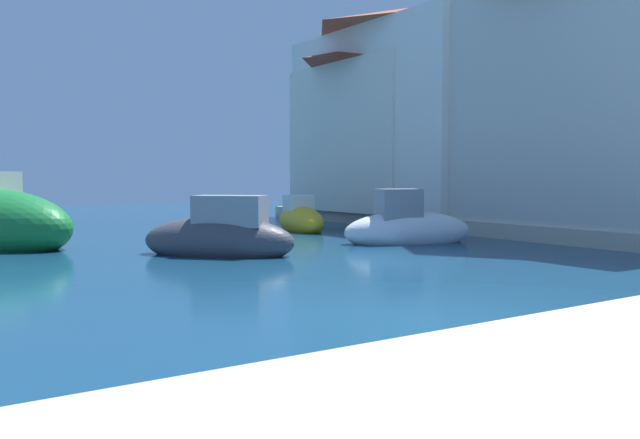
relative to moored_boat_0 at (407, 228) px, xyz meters
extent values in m
plane|color=navy|center=(-6.70, -8.30, -0.45)|extent=(80.00, 80.00, 0.00)
cube|color=#BCB29E|center=(6.30, -2.30, -0.20)|extent=(6.00, 32.00, 0.50)
ellipsoid|color=white|center=(0.04, -0.01, -0.11)|extent=(4.20, 2.54, 1.23)
cube|color=gray|center=(-0.26, 0.09, 0.71)|extent=(1.45, 1.26, 0.91)
ellipsoid|color=gold|center=(-0.14, 5.76, -0.13)|extent=(2.25, 4.03, 1.16)
cube|color=white|center=(-0.06, 6.05, 0.53)|extent=(1.19, 1.43, 0.62)
ellipsoid|color=#3F3F47|center=(-5.95, 0.34, -0.10)|extent=(3.78, 3.81, 1.27)
cube|color=gray|center=(-5.73, 0.11, 0.67)|extent=(1.87, 1.88, 0.78)
cube|color=beige|center=(6.30, -1.65, 3.80)|extent=(5.78, 9.29, 7.50)
cube|color=silver|center=(6.30, 7.98, 3.18)|extent=(6.69, 7.44, 6.26)
pyramid|color=brown|center=(6.30, 7.98, 6.92)|extent=(7.09, 7.89, 1.20)
cube|color=white|center=(6.30, 6.74, 3.83)|extent=(6.44, 9.93, 7.55)
pyramid|color=#B25638|center=(6.30, 6.74, 8.18)|extent=(6.83, 10.52, 1.16)
cylinder|color=brown|center=(6.49, -0.19, 0.96)|extent=(0.24, 0.24, 1.82)
sphere|color=#285623|center=(6.49, -0.19, 3.01)|extent=(3.25, 3.25, 3.25)
camera|label=1|loc=(-12.97, -14.92, 1.54)|focal=37.14mm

